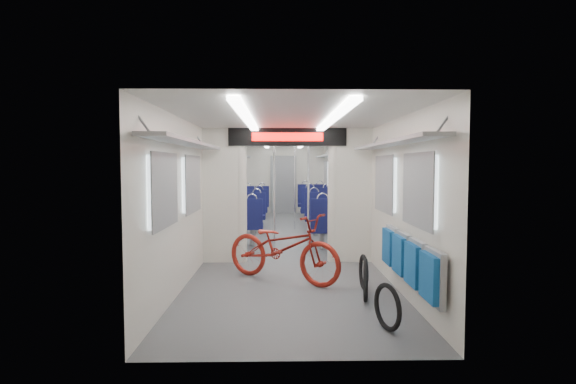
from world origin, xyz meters
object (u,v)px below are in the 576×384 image
(flip_bench, at_px, (408,259))
(seat_bay_far_right, at_px, (315,202))
(stanchion_far_right, at_px, (295,185))
(seat_bay_far_left, at_px, (253,203))
(seat_bay_near_left, at_px, (244,215))
(bicycle, at_px, (283,247))
(seat_bay_near_right, at_px, (329,216))
(stanchion_far_left, at_px, (275,185))
(stanchion_near_left, at_px, (274,193))
(stanchion_near_right, at_px, (308,192))
(bike_hoop_c, at_px, (364,274))
(bike_hoop_a, at_px, (387,309))
(bike_hoop_b, at_px, (365,282))

(flip_bench, distance_m, seat_bay_far_right, 8.23)
(stanchion_far_right, bearing_deg, seat_bay_far_left, 123.52)
(seat_bay_near_left, xyz_separation_m, seat_bay_far_right, (1.87, 3.20, 0.03))
(bicycle, bearing_deg, seat_bay_near_right, 16.34)
(seat_bay_near_right, relative_size, stanchion_far_left, 0.96)
(bicycle, height_order, flip_bench, bicycle)
(seat_bay_far_left, bearing_deg, seat_bay_near_right, -63.61)
(seat_bay_near_right, bearing_deg, stanchion_far_right, 108.96)
(stanchion_near_left, xyz_separation_m, stanchion_far_left, (-0.03, 3.06, 0.00))
(seat_bay_near_right, bearing_deg, bicycle, -107.33)
(stanchion_near_left, height_order, stanchion_near_right, same)
(seat_bay_near_right, relative_size, seat_bay_far_right, 0.95)
(bike_hoop_c, relative_size, seat_bay_far_right, 0.20)
(flip_bench, bearing_deg, stanchion_near_right, 105.20)
(bike_hoop_a, relative_size, stanchion_near_left, 0.21)
(bike_hoop_a, bearing_deg, bike_hoop_c, 88.36)
(stanchion_near_right, bearing_deg, seat_bay_far_right, 83.80)
(seat_bay_near_right, xyz_separation_m, seat_bay_far_right, (-0.00, 3.64, 0.02))
(seat_bay_near_left, height_order, seat_bay_far_left, seat_bay_far_left)
(flip_bench, height_order, bike_hoop_c, flip_bench)
(stanchion_near_right, bearing_deg, bicycle, -103.27)
(flip_bench, height_order, stanchion_far_left, stanchion_far_left)
(seat_bay_near_left, height_order, stanchion_far_right, stanchion_far_right)
(bicycle, xyz_separation_m, seat_bay_near_right, (1.03, 3.29, 0.07))
(stanchion_near_left, xyz_separation_m, stanchion_near_right, (0.66, 0.04, 0.00))
(bike_hoop_b, bearing_deg, stanchion_far_left, 100.80)
(bike_hoop_b, xyz_separation_m, stanchion_far_left, (-1.18, 6.18, 0.91))
(flip_bench, height_order, bike_hoop_a, flip_bench)
(flip_bench, relative_size, seat_bay_far_left, 1.01)
(seat_bay_near_left, height_order, seat_bay_near_right, seat_bay_near_right)
(bike_hoop_b, height_order, stanchion_far_left, stanchion_far_left)
(seat_bay_far_left, height_order, stanchion_near_left, stanchion_near_left)
(stanchion_near_right, distance_m, stanchion_far_right, 3.10)
(bicycle, distance_m, stanchion_far_right, 5.31)
(seat_bay_near_right, bearing_deg, bike_hoop_c, -89.09)
(seat_bay_near_right, bearing_deg, flip_bench, -84.77)
(bike_hoop_a, xyz_separation_m, bike_hoop_c, (0.04, 1.52, -0.01))
(stanchion_far_left, bearing_deg, seat_bay_near_left, -114.81)
(bike_hoop_a, height_order, bike_hoop_c, bike_hoop_a)
(stanchion_near_left, distance_m, stanchion_far_right, 3.17)
(flip_bench, distance_m, seat_bay_near_right, 4.60)
(bike_hoop_c, xyz_separation_m, seat_bay_far_right, (-0.06, 7.39, 0.36))
(bike_hoop_a, distance_m, seat_bay_far_right, 8.91)
(flip_bench, xyz_separation_m, stanchion_near_left, (-1.59, 3.41, 0.57))
(flip_bench, xyz_separation_m, stanchion_far_left, (-1.62, 6.47, 0.57))
(stanchion_near_right, bearing_deg, bike_hoop_a, -82.65)
(bike_hoop_c, height_order, seat_bay_far_right, seat_bay_far_right)
(stanchion_near_right, bearing_deg, seat_bay_near_left, 130.85)
(stanchion_near_right, relative_size, stanchion_far_right, 1.00)
(stanchion_near_right, height_order, stanchion_far_right, same)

